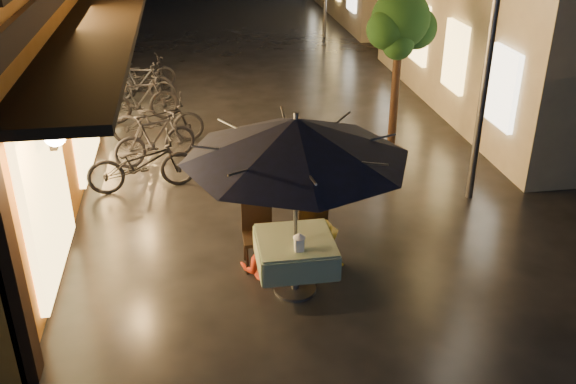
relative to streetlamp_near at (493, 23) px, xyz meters
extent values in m
plane|color=black|center=(-3.00, -2.00, -2.92)|extent=(90.00, 90.00, 0.00)
cube|color=black|center=(-5.90, 2.00, -0.17)|extent=(1.20, 10.50, 0.12)
cube|color=#E3B45C|center=(-6.44, -1.50, -1.52)|extent=(0.10, 2.20, 2.40)
cube|color=#E3B45C|center=(-6.44, 2.00, -1.52)|extent=(0.10, 2.20, 2.40)
cube|color=#E3B45C|center=(-6.44, 5.50, -1.52)|extent=(0.10, 2.20, 2.40)
cube|color=#E3B45C|center=(0.95, 1.20, -1.42)|extent=(0.10, 1.00, 1.40)
cube|color=#E3B45C|center=(0.95, 3.40, -1.42)|extent=(0.10, 1.00, 1.40)
cube|color=#E3B45C|center=(0.95, 5.60, -1.42)|extent=(0.10, 1.00, 1.40)
cube|color=#E3B45C|center=(0.95, 7.80, -1.42)|extent=(0.10, 1.00, 1.40)
cylinder|color=black|center=(-0.60, 2.50, -1.82)|extent=(0.16, 0.16, 2.20)
sphere|color=black|center=(-0.60, 2.50, -0.42)|extent=(1.10, 1.10, 1.10)
sphere|color=black|center=(-0.25, 2.60, -0.62)|extent=(0.80, 0.80, 0.80)
sphere|color=black|center=(-0.90, 2.35, -0.57)|extent=(0.76, 0.76, 0.76)
sphere|color=black|center=(-0.70, 2.25, -0.82)|extent=(0.60, 0.60, 0.60)
cylinder|color=#59595E|center=(0.00, 0.00, -0.92)|extent=(0.12, 0.12, 4.00)
cylinder|color=#59595E|center=(-3.37, -2.22, -2.56)|extent=(0.10, 0.10, 0.72)
cylinder|color=#59595E|center=(-3.37, -2.22, -2.90)|extent=(0.56, 0.56, 0.04)
cube|color=#2D583A|center=(-3.37, -2.22, -2.17)|extent=(0.95, 0.95, 0.06)
cube|color=#2D583A|center=(-2.89, -2.22, -2.33)|extent=(0.04, 0.95, 0.33)
cube|color=#2D583A|center=(-3.84, -2.22, -2.33)|extent=(0.04, 0.95, 0.33)
cube|color=#2D583A|center=(-3.37, -1.75, -2.33)|extent=(0.95, 0.04, 0.33)
cube|color=#2D583A|center=(-3.37, -2.70, -2.33)|extent=(0.95, 0.04, 0.33)
cylinder|color=#59595E|center=(-3.37, -2.22, -1.77)|extent=(0.05, 0.05, 2.30)
cone|color=black|center=(-3.37, -2.22, -0.77)|extent=(2.79, 2.79, 0.50)
cylinder|color=#59595E|center=(-3.37, -2.22, -0.52)|extent=(0.06, 0.06, 0.12)
cube|color=black|center=(-3.77, -1.57, -2.47)|extent=(0.42, 0.42, 0.05)
cube|color=black|center=(-3.77, -1.38, -2.22)|extent=(0.42, 0.04, 0.55)
cylinder|color=black|center=(-3.95, -1.75, -2.70)|extent=(0.04, 0.04, 0.43)
cylinder|color=black|center=(-3.59, -1.75, -2.70)|extent=(0.04, 0.04, 0.43)
cylinder|color=black|center=(-3.95, -1.39, -2.70)|extent=(0.04, 0.04, 0.43)
cylinder|color=black|center=(-3.59, -1.39, -2.70)|extent=(0.04, 0.04, 0.43)
cube|color=black|center=(-2.97, -1.57, -2.47)|extent=(0.42, 0.42, 0.05)
cube|color=black|center=(-2.97, -1.38, -2.22)|extent=(0.42, 0.04, 0.55)
cylinder|color=black|center=(-3.15, -1.75, -2.70)|extent=(0.04, 0.04, 0.43)
cylinder|color=black|center=(-2.79, -1.75, -2.70)|extent=(0.04, 0.04, 0.43)
cylinder|color=black|center=(-3.15, -1.39, -2.70)|extent=(0.04, 0.04, 0.43)
cylinder|color=black|center=(-2.79, -1.39, -2.70)|extent=(0.04, 0.04, 0.43)
cube|color=white|center=(-3.37, -2.50, -2.05)|extent=(0.11, 0.11, 0.18)
cube|color=#FFD88C|center=(-3.37, -2.50, -2.06)|extent=(0.07, 0.07, 0.12)
cone|color=white|center=(-3.37, -2.50, -1.92)|extent=(0.16, 0.16, 0.07)
imported|color=red|center=(-3.72, -1.71, -2.22)|extent=(0.79, 0.69, 1.40)
imported|color=gold|center=(-2.93, -1.67, -2.24)|extent=(0.90, 0.55, 1.35)
imported|color=black|center=(-5.46, 1.16, -2.43)|extent=(1.93, 0.90, 0.98)
imported|color=black|center=(-5.28, 2.30, -2.43)|extent=(1.68, 1.10, 0.98)
imported|color=black|center=(-5.25, 3.33, -2.44)|extent=(1.84, 0.64, 0.96)
imported|color=black|center=(-5.66, 4.65, -2.41)|extent=(1.73, 0.79, 1.01)
imported|color=black|center=(-5.61, 6.09, -2.51)|extent=(1.65, 1.12, 0.82)
imported|color=black|center=(-5.73, 6.05, -2.44)|extent=(1.63, 0.64, 0.95)
imported|color=black|center=(-5.70, 6.82, -2.48)|extent=(1.78, 1.13, 0.88)
camera|label=1|loc=(-4.55, -9.12, 2.01)|focal=40.00mm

